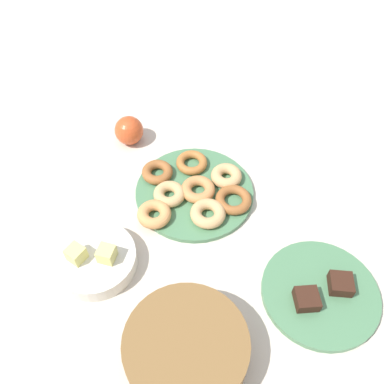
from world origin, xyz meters
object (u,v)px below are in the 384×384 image
at_px(donut_plate, 194,192).
at_px(basket, 186,349).
at_px(brownie_near, 341,284).
at_px(fruit_bowl, 96,260).
at_px(donut_1, 169,194).
at_px(apple, 129,130).
at_px(donut_4, 154,214).
at_px(donut_5, 226,176).
at_px(melon_chunk_left, 107,254).
at_px(brownie_far, 307,299).
at_px(melon_chunk_right, 76,254).
at_px(cake_plate, 320,293).
at_px(donut_7, 233,200).
at_px(donut_6, 198,189).
at_px(donut_2, 157,172).
at_px(donut_0, 192,163).
at_px(donut_3, 208,214).

xyz_separation_m(donut_plate, basket, (-0.07, 0.41, 0.03)).
relative_size(brownie_near, fruit_bowl, 0.26).
bearing_deg(donut_1, apple, -48.93).
xyz_separation_m(donut_1, donut_4, (0.02, 0.07, 0.00)).
relative_size(donut_5, melon_chunk_left, 2.27).
bearing_deg(apple, brownie_far, 141.98).
bearing_deg(melon_chunk_right, cake_plate, -175.00).
bearing_deg(donut_7, donut_6, -7.54).
xyz_separation_m(donut_1, brownie_far, (-0.35, 0.22, 0.00)).
relative_size(donut_5, cake_plate, 0.32).
xyz_separation_m(donut_7, fruit_bowl, (0.28, 0.23, -0.00)).
xyz_separation_m(donut_plate, donut_2, (0.11, -0.03, 0.02)).
height_order(donut_2, donut_6, donut_6).
bearing_deg(melon_chunk_right, donut_0, -117.59).
bearing_deg(donut_5, fruit_bowl, 50.72).
xyz_separation_m(donut_3, melon_chunk_left, (0.19, 0.18, 0.03)).
distance_m(donut_4, apple, 0.30).
relative_size(donut_4, cake_plate, 0.33).
bearing_deg(donut_6, brownie_far, 139.22).
xyz_separation_m(donut_0, donut_3, (-0.08, 0.16, 0.00)).
distance_m(basket, fruit_bowl, 0.29).
bearing_deg(melon_chunk_left, brownie_near, -174.16).
distance_m(donut_5, brownie_near, 0.39).
bearing_deg(apple, donut_0, 160.67).
distance_m(donut_7, fruit_bowl, 0.37).
bearing_deg(donut_plate, donut_6, 151.62).
relative_size(donut_0, donut_4, 1.01).
height_order(brownie_near, brownie_far, same).
relative_size(donut_6, melon_chunk_right, 2.43).
bearing_deg(donut_3, donut_2, -34.07).
xyz_separation_m(donut_6, apple, (0.23, -0.16, 0.01)).
bearing_deg(cake_plate, donut_5, -47.24).
distance_m(donut_6, basket, 0.41).
xyz_separation_m(donut_7, brownie_near, (-0.26, 0.18, 0.00)).
distance_m(donut_7, melon_chunk_left, 0.34).
bearing_deg(brownie_near, donut_plate, -28.67).
bearing_deg(fruit_bowl, donut_3, -142.02).
xyz_separation_m(donut_5, donut_6, (0.06, 0.06, -0.00)).
distance_m(donut_7, brownie_far, 0.30).
bearing_deg(melon_chunk_right, donut_7, -141.64).
bearing_deg(melon_chunk_right, donut_6, -130.16).
distance_m(donut_5, basket, 0.46).
height_order(donut_2, donut_4, donut_4).
height_order(donut_1, fruit_bowl, same).
bearing_deg(apple, donut_1, 131.07).
bearing_deg(donut_7, apple, -27.77).
xyz_separation_m(donut_6, melon_chunk_left, (0.15, 0.25, 0.03)).
xyz_separation_m(donut_6, basket, (-0.06, 0.40, 0.01)).
height_order(donut_1, basket, basket).
height_order(donut_4, melon_chunk_right, melon_chunk_right).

